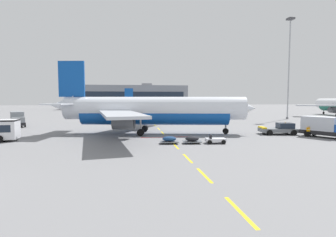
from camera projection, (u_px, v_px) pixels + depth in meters
ground at (249, 124)px, 61.35m from camera, size 400.00×400.00×0.00m
apron_paint_markings at (156, 126)px, 56.22m from camera, size 8.00×98.17×0.01m
airliner_foreground at (151, 110)px, 44.21m from camera, size 34.70×34.05×12.20m
pushback_tug at (280, 129)px, 43.66m from camera, size 6.40×3.98×2.08m
airliner_far_center at (154, 104)px, 124.21m from camera, size 30.30×29.67×10.67m
catering_truck at (17, 119)px, 55.97m from camera, size 5.09×7.36×3.14m
fuel_service_truck at (325, 127)px, 39.91m from camera, size 5.58×7.26×3.14m
baggage_train at (192, 140)px, 34.57m from camera, size 8.70×2.32×1.14m
ground_crew_worker at (309, 131)px, 40.62m from camera, size 0.65×0.35×1.69m
apron_light_mast_far at (289, 58)px, 75.13m from camera, size 1.80×1.80×28.66m
terminal_satellite at (131, 97)px, 158.41m from camera, size 65.30×23.88×15.14m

